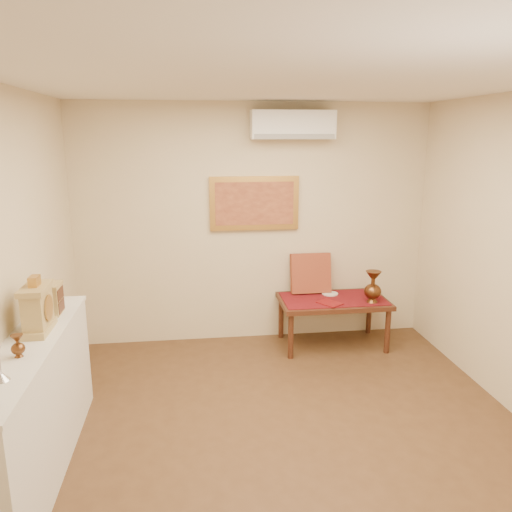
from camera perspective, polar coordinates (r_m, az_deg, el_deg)
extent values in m
plane|color=brown|center=(4.10, 4.07, -21.23)|extent=(4.50, 4.50, 0.00)
plane|color=silver|center=(3.38, 4.88, 19.66)|extent=(4.50, 4.50, 0.00)
cube|color=beige|center=(5.67, -0.22, 3.58)|extent=(4.00, 0.02, 2.70)
cube|color=maroon|center=(5.69, 8.82, -4.84)|extent=(1.14, 0.59, 0.01)
cylinder|color=white|center=(5.83, 8.45, -4.27)|extent=(0.19, 0.19, 0.01)
cube|color=maroon|center=(5.51, 8.41, -5.34)|extent=(0.29, 0.31, 0.01)
cube|color=maroon|center=(5.81, 6.26, -1.96)|extent=(0.46, 0.19, 0.47)
cube|color=white|center=(3.95, -23.91, -15.87)|extent=(0.35, 2.00, 0.95)
cube|color=white|center=(3.74, -24.63, -9.28)|extent=(0.37, 2.02, 0.03)
cube|color=tan|center=(3.91, -23.51, -7.56)|extent=(0.16, 0.36, 0.05)
cube|color=tan|center=(3.86, -23.72, -5.48)|extent=(0.14, 0.30, 0.25)
cylinder|color=beige|center=(3.84, -22.64, -5.48)|extent=(0.01, 0.17, 0.17)
cylinder|color=#BC893C|center=(3.84, -22.57, -5.48)|extent=(0.01, 0.19, 0.19)
cube|color=tan|center=(3.82, -23.93, -3.42)|extent=(0.17, 0.34, 0.04)
cube|color=#BC893C|center=(3.80, -24.01, -2.63)|extent=(0.06, 0.11, 0.07)
cube|color=tan|center=(4.22, -22.41, -4.69)|extent=(0.15, 0.20, 0.22)
cube|color=#482315|center=(4.21, -21.34, -5.33)|extent=(0.01, 0.17, 0.09)
cube|color=#482315|center=(4.18, -21.45, -4.03)|extent=(0.01, 0.17, 0.09)
cube|color=tan|center=(4.18, -22.56, -3.11)|extent=(0.16, 0.21, 0.02)
cube|color=#482315|center=(5.70, 8.81, -5.12)|extent=(1.20, 0.70, 0.05)
cylinder|color=#482315|center=(5.41, 3.99, -9.15)|extent=(0.06, 0.06, 0.50)
cylinder|color=#482315|center=(5.71, 14.79, -8.33)|extent=(0.06, 0.06, 0.50)
cylinder|color=#482315|center=(5.94, 2.88, -7.01)|extent=(0.06, 0.06, 0.50)
cylinder|color=#482315|center=(6.21, 12.79, -6.39)|extent=(0.06, 0.06, 0.50)
cube|color=#BC893C|center=(5.61, -0.19, 6.05)|extent=(1.00, 0.05, 0.60)
cube|color=#B3623E|center=(5.58, -0.15, 6.01)|extent=(0.88, 0.01, 0.48)
cube|color=white|center=(5.52, 4.21, 14.73)|extent=(0.90, 0.24, 0.30)
cube|color=gray|center=(5.41, 4.45, 13.48)|extent=(0.86, 0.02, 0.05)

